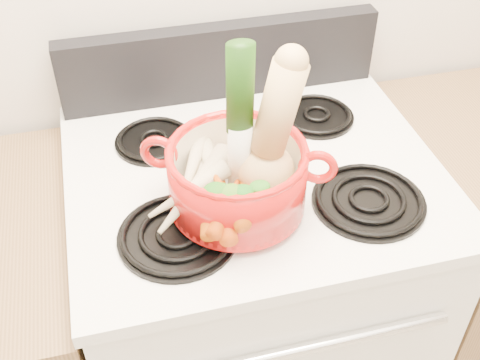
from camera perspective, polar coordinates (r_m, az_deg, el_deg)
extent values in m
cube|color=white|center=(1.62, 1.05, -12.30)|extent=(0.76, 0.65, 0.92)
cube|color=white|center=(1.28, 1.31, 0.62)|extent=(0.78, 0.67, 0.03)
cube|color=black|center=(1.45, -1.83, 11.23)|extent=(0.76, 0.05, 0.18)
cylinder|color=silver|center=(1.18, 5.76, -15.72)|extent=(0.60, 0.02, 0.02)
cylinder|color=black|center=(1.12, -5.94, -5.15)|extent=(0.22, 0.22, 0.02)
cylinder|color=black|center=(1.21, 12.12, -1.83)|extent=(0.22, 0.22, 0.02)
cylinder|color=black|center=(1.34, -8.14, 3.83)|extent=(0.17, 0.17, 0.02)
cylinder|color=black|center=(1.42, 7.27, 6.14)|extent=(0.17, 0.17, 0.02)
cylinder|color=#B4120F|center=(1.12, -0.26, 0.22)|extent=(0.34, 0.34, 0.13)
torus|color=#B4120F|center=(1.12, -7.70, 2.63)|extent=(0.07, 0.04, 0.07)
torus|color=#B4120F|center=(1.08, 7.40, 1.23)|extent=(0.07, 0.04, 0.07)
cylinder|color=white|center=(1.06, -0.03, 5.89)|extent=(0.05, 0.07, 0.32)
ellipsoid|color=#D6B484|center=(1.20, -0.01, 2.68)|extent=(0.10, 0.08, 0.05)
cone|color=beige|center=(1.16, -3.90, 0.74)|extent=(0.14, 0.23, 0.06)
cone|color=beige|center=(1.11, -4.39, -0.83)|extent=(0.19, 0.19, 0.07)
cone|color=beige|center=(1.14, -2.68, 1.21)|extent=(0.05, 0.20, 0.06)
cone|color=beige|center=(1.09, -4.93, -0.96)|extent=(0.17, 0.10, 0.05)
cone|color=beige|center=(1.14, -4.52, 1.50)|extent=(0.11, 0.18, 0.05)
cone|color=#D04E0A|center=(1.08, -1.40, -2.66)|extent=(0.06, 0.17, 0.05)
cone|color=#D0600A|center=(1.08, -3.16, -2.56)|extent=(0.05, 0.15, 0.04)
cone|color=#C35F09|center=(1.10, 0.58, -0.98)|extent=(0.04, 0.15, 0.04)
cone|color=#C93E0A|center=(1.06, -1.34, -2.66)|extent=(0.10, 0.13, 0.04)
cone|color=#B94B09|center=(1.07, -1.24, -1.80)|extent=(0.05, 0.16, 0.04)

